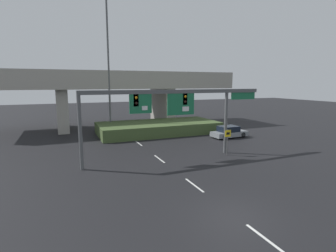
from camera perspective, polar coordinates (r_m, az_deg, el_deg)
ground_plane at (r=13.95m, az=14.18°, el=-18.29°), size 160.00×160.00×0.00m
lane_markings at (r=25.40m, az=-4.38°, el=-5.29°), size 0.14×33.85×0.01m
signal_gantry at (r=21.68m, az=1.15°, el=4.97°), size 16.00×0.44×5.88m
speed_limit_sign at (r=23.85m, az=12.85°, el=-2.68°), size 0.60×0.11×2.35m
highway_light_pole_near at (r=34.72m, az=-12.84°, el=13.08°), size 0.70×0.36×16.86m
overpass_bridge at (r=39.24m, az=-11.42°, el=8.12°), size 34.49×9.08×8.00m
grass_embankment at (r=33.92m, az=-2.11°, el=-0.35°), size 15.23×6.96×1.40m
parked_sedan_near_right at (r=31.99m, az=13.15°, el=-1.30°), size 4.46×2.10×1.38m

